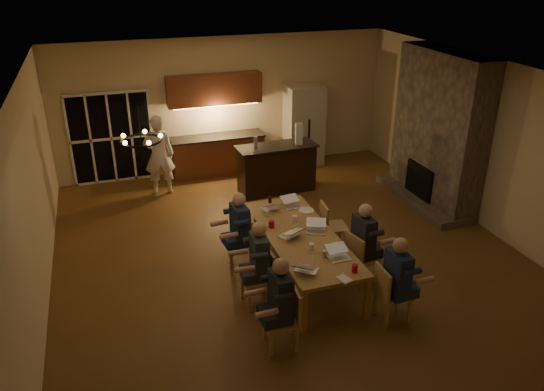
{
  "coord_description": "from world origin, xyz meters",
  "views": [
    {
      "loc": [
        -2.86,
        -7.64,
        4.93
      ],
      "look_at": [
        -0.22,
        0.3,
        1.07
      ],
      "focal_mm": 35.0,
      "sensor_mm": 36.0,
      "label": 1
    }
  ],
  "objects_px": {
    "mug_front": "(311,247)",
    "redcup_mid": "(271,224)",
    "mug_back": "(267,213)",
    "plate_far": "(306,210)",
    "chair_right_near": "(393,293)",
    "standing_person": "(159,155)",
    "person_left_far": "(240,231)",
    "redcup_near": "(355,268)",
    "plate_left": "(305,269)",
    "chair_left_far": "(241,240)",
    "laptop_e": "(270,203)",
    "person_right_near": "(397,281)",
    "laptop_f": "(293,201)",
    "chair_left_near": "(281,319)",
    "person_left_mid": "(260,263)",
    "chandelier": "(141,141)",
    "can_silver": "(324,254)",
    "laptop_b": "(340,252)",
    "laptop_d": "(316,226)",
    "can_cola": "(270,199)",
    "chair_right_mid": "(363,257)",
    "laptop_a": "(307,263)",
    "can_right": "(320,222)",
    "person_left_near": "(280,304)",
    "refrigerator": "(304,126)",
    "dining_table": "(301,255)",
    "chair_right_far": "(334,226)",
    "bar_bottle": "(256,142)",
    "mug_mid": "(295,218)",
    "chair_left_mid": "(257,278)",
    "bar_blender": "(299,134)",
    "bar_island": "(277,169)",
    "plate_near": "(338,246)",
    "laptop_c": "(289,230)"
  },
  "relations": [
    {
      "from": "chair_left_far",
      "to": "person_left_near",
      "type": "height_order",
      "value": "person_left_near"
    },
    {
      "from": "mug_mid",
      "to": "bar_blender",
      "type": "xyz_separation_m",
      "value": [
        1.15,
        2.82,
        0.51
      ]
    },
    {
      "from": "chair_left_far",
      "to": "laptop_c",
      "type": "xyz_separation_m",
      "value": [
        0.64,
        -0.63,
        0.42
      ]
    },
    {
      "from": "mug_front",
      "to": "bar_bottle",
      "type": "xyz_separation_m",
      "value": [
        0.28,
        3.89,
        0.4
      ]
    },
    {
      "from": "redcup_mid",
      "to": "plate_left",
      "type": "relative_size",
      "value": 0.5
    },
    {
      "from": "chair_left_near",
      "to": "laptop_b",
      "type": "bearing_deg",
      "value": 125.49
    },
    {
      "from": "redcup_near",
      "to": "dining_table",
      "type": "bearing_deg",
      "value": 104.8
    },
    {
      "from": "chair_right_far",
      "to": "laptop_c",
      "type": "distance_m",
      "value": 1.31
    },
    {
      "from": "person_left_far",
      "to": "can_silver",
      "type": "bearing_deg",
      "value": 30.73
    },
    {
      "from": "chair_left_near",
      "to": "can_right",
      "type": "relative_size",
      "value": 7.42
    },
    {
      "from": "laptop_e",
      "to": "bar_blender",
      "type": "height_order",
      "value": "bar_blender"
    },
    {
      "from": "chair_right_near",
      "to": "standing_person",
      "type": "distance_m",
      "value": 6.18
    },
    {
      "from": "chair_right_far",
      "to": "plate_left",
      "type": "height_order",
      "value": "chair_right_far"
    },
    {
      "from": "chair_right_near",
      "to": "laptop_b",
      "type": "relative_size",
      "value": 2.78
    },
    {
      "from": "chair_left_far",
      "to": "person_right_near",
      "type": "bearing_deg",
      "value": 52.13
    },
    {
      "from": "chair_left_mid",
      "to": "chair_right_near",
      "type": "distance_m",
      "value": 2.02
    },
    {
      "from": "bar_island",
      "to": "chair_left_far",
      "type": "bearing_deg",
      "value": -122.46
    },
    {
      "from": "chair_left_far",
      "to": "redcup_near",
      "type": "relative_size",
      "value": 7.42
    },
    {
      "from": "laptop_d",
      "to": "can_cola",
      "type": "relative_size",
      "value": 2.67
    },
    {
      "from": "plate_near",
      "to": "person_right_near",
      "type": "bearing_deg",
      "value": -67.6
    },
    {
      "from": "chandelier",
      "to": "bar_bottle",
      "type": "xyz_separation_m",
      "value": [
        2.65,
        3.81,
        -1.55
      ]
    },
    {
      "from": "standing_person",
      "to": "plate_left",
      "type": "xyz_separation_m",
      "value": [
        1.43,
        -5.04,
        -0.14
      ]
    },
    {
      "from": "chair_right_mid",
      "to": "mug_back",
      "type": "xyz_separation_m",
      "value": [
        -1.2,
        1.34,
        0.36
      ]
    },
    {
      "from": "chair_left_mid",
      "to": "mug_mid",
      "type": "xyz_separation_m",
      "value": [
        0.99,
        1.02,
        0.36
      ]
    },
    {
      "from": "laptop_b",
      "to": "plate_left",
      "type": "relative_size",
      "value": 1.34
    },
    {
      "from": "can_cola",
      "to": "standing_person",
      "type": "bearing_deg",
      "value": 120.99
    },
    {
      "from": "person_left_near",
      "to": "laptop_d",
      "type": "distance_m",
      "value": 1.97
    },
    {
      "from": "mug_mid",
      "to": "can_right",
      "type": "distance_m",
      "value": 0.44
    },
    {
      "from": "chair_right_near",
      "to": "laptop_d",
      "type": "height_order",
      "value": "laptop_d"
    },
    {
      "from": "chair_right_mid",
      "to": "laptop_e",
      "type": "xyz_separation_m",
      "value": [
        -1.07,
        1.58,
        0.42
      ]
    },
    {
      "from": "person_left_far",
      "to": "redcup_near",
      "type": "relative_size",
      "value": 11.5
    },
    {
      "from": "standing_person",
      "to": "laptop_b",
      "type": "relative_size",
      "value": 5.63
    },
    {
      "from": "bar_island",
      "to": "laptop_d",
      "type": "xyz_separation_m",
      "value": [
        -0.46,
        -3.35,
        0.32
      ]
    },
    {
      "from": "mug_front",
      "to": "chair_left_far",
      "type": "bearing_deg",
      "value": 125.51
    },
    {
      "from": "person_left_far",
      "to": "can_right",
      "type": "bearing_deg",
      "value": 70.28
    },
    {
      "from": "chair_left_mid",
      "to": "laptop_f",
      "type": "height_order",
      "value": "laptop_f"
    },
    {
      "from": "mug_front",
      "to": "redcup_mid",
      "type": "bearing_deg",
      "value": 112.06
    },
    {
      "from": "laptop_f",
      "to": "bar_bottle",
      "type": "height_order",
      "value": "bar_bottle"
    },
    {
      "from": "chair_left_far",
      "to": "laptop_e",
      "type": "bearing_deg",
      "value": 138.1
    },
    {
      "from": "refrigerator",
      "to": "person_left_mid",
      "type": "relative_size",
      "value": 1.45
    },
    {
      "from": "laptop_a",
      "to": "can_right",
      "type": "bearing_deg",
      "value": -81.85
    },
    {
      "from": "dining_table",
      "to": "chair_right_far",
      "type": "relative_size",
      "value": 3.28
    },
    {
      "from": "chair_left_far",
      "to": "person_left_far",
      "type": "height_order",
      "value": "person_left_far"
    },
    {
      "from": "chair_left_near",
      "to": "person_left_mid",
      "type": "bearing_deg",
      "value": -177.05
    },
    {
      "from": "laptop_d",
      "to": "person_left_far",
      "type": "bearing_deg",
      "value": 178.49
    },
    {
      "from": "laptop_c",
      "to": "laptop_e",
      "type": "distance_m",
      "value": 1.05
    },
    {
      "from": "laptop_e",
      "to": "laptop_f",
      "type": "height_order",
      "value": "same"
    },
    {
      "from": "chandelier",
      "to": "redcup_near",
      "type": "distance_m",
      "value": 3.45
    },
    {
      "from": "refrigerator",
      "to": "dining_table",
      "type": "height_order",
      "value": "refrigerator"
    },
    {
      "from": "mug_back",
      "to": "plate_far",
      "type": "height_order",
      "value": "mug_back"
    }
  ]
}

